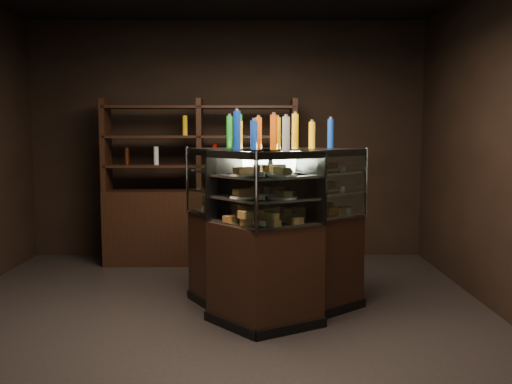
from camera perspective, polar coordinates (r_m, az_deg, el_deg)
ground at (r=5.11m, az=-4.14°, el=-12.36°), size 5.00×5.00×0.00m
room_shell at (r=4.86m, az=-4.32°, el=9.92°), size 5.02×5.02×3.01m
display_case at (r=5.09m, az=1.37°, el=-6.68°), size 1.68×1.51×1.47m
food_display at (r=4.98m, az=1.38°, el=0.12°), size 1.25×1.16×0.45m
bottles_top at (r=4.96m, az=1.41°, el=5.94°), size 1.07×1.01×0.30m
potted_conifer at (r=5.33m, az=3.36°, el=-6.10°), size 0.40×0.40×0.86m
back_shelving at (r=6.99m, az=-5.55°, el=-2.21°), size 2.33×0.46×2.00m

